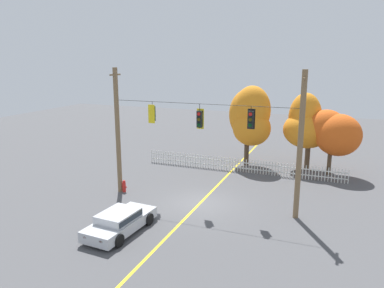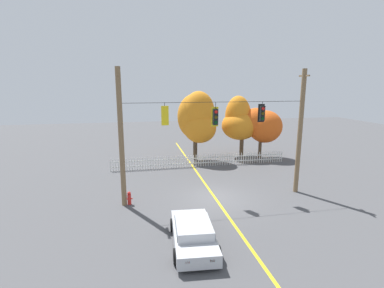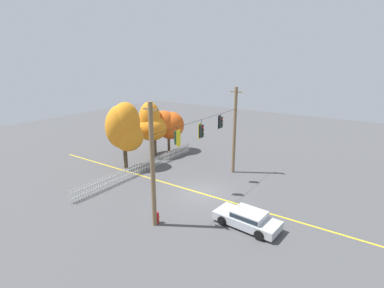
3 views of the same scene
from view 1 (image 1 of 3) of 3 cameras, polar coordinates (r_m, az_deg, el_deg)
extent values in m
plane|color=#4C4C4F|center=(23.15, 1.25, -9.10)|extent=(80.00, 80.00, 0.00)
cube|color=gold|center=(23.15, 1.25, -9.09)|extent=(0.16, 36.00, 0.01)
cylinder|color=brown|center=(24.47, -11.37, 1.87)|extent=(0.30, 0.30, 8.18)
cylinder|color=brown|center=(20.72, 16.30, -0.40)|extent=(0.30, 0.30, 8.18)
cube|color=brown|center=(24.05, -11.76, 10.41)|extent=(0.10, 1.10, 0.10)
cube|color=brown|center=(20.22, 16.97, 9.68)|extent=(0.10, 1.10, 0.10)
cylinder|color=black|center=(21.60, 1.33, 6.20)|extent=(11.23, 0.02, 0.02)
cylinder|color=black|center=(22.89, -6.14, 6.16)|extent=(0.03, 0.03, 0.28)
cube|color=yellow|center=(22.85, -6.26, 4.63)|extent=(0.43, 0.02, 1.14)
cube|color=black|center=(22.97, -6.11, 4.67)|extent=(0.30, 0.24, 0.92)
cylinder|color=red|center=(23.04, -5.97, 5.47)|extent=(0.20, 0.03, 0.20)
cube|color=black|center=(23.07, -5.93, 5.77)|extent=(0.22, 0.12, 0.06)
cylinder|color=#463B09|center=(23.09, -5.95, 4.72)|extent=(0.20, 0.03, 0.20)
cube|color=black|center=(23.11, -5.91, 5.02)|extent=(0.22, 0.12, 0.06)
cylinder|color=#073513|center=(23.13, -5.93, 3.97)|extent=(0.20, 0.03, 0.20)
cube|color=black|center=(23.15, -5.89, 4.26)|extent=(0.22, 0.12, 0.06)
cylinder|color=black|center=(21.64, 1.18, 5.67)|extent=(0.03, 0.03, 0.41)
cube|color=yellow|center=(21.86, 1.29, 3.91)|extent=(0.43, 0.02, 1.21)
cube|color=black|center=(21.74, 1.17, 3.86)|extent=(0.30, 0.24, 0.97)
cylinder|color=red|center=(21.57, 1.05, 4.66)|extent=(0.20, 0.03, 0.20)
cube|color=black|center=(21.51, 1.01, 4.94)|extent=(0.22, 0.12, 0.06)
cylinder|color=#463B09|center=(21.62, 1.05, 3.80)|extent=(0.20, 0.03, 0.20)
cube|color=black|center=(21.56, 1.01, 4.09)|extent=(0.22, 0.12, 0.06)
cylinder|color=#073513|center=(21.67, 1.05, 2.96)|extent=(0.20, 0.03, 0.20)
cube|color=black|center=(21.61, 1.00, 3.24)|extent=(0.22, 0.12, 0.06)
cylinder|color=black|center=(20.78, 9.10, 5.40)|extent=(0.03, 0.03, 0.27)
cube|color=black|center=(21.00, 9.12, 3.83)|extent=(0.43, 0.02, 1.15)
cube|color=black|center=(20.87, 9.04, 3.78)|extent=(0.30, 0.24, 0.92)
cylinder|color=red|center=(20.69, 8.99, 4.57)|extent=(0.20, 0.03, 0.20)
cube|color=black|center=(20.63, 8.97, 4.86)|extent=(0.22, 0.12, 0.06)
cylinder|color=#463B09|center=(20.74, 8.96, 3.72)|extent=(0.20, 0.03, 0.20)
cube|color=black|center=(20.68, 8.94, 4.02)|extent=(0.22, 0.12, 0.06)
cylinder|color=#073513|center=(20.79, 8.93, 2.89)|extent=(0.20, 0.03, 0.20)
cube|color=black|center=(20.73, 8.91, 3.18)|extent=(0.22, 0.12, 0.06)
cube|color=silver|center=(32.03, -6.22, -1.85)|extent=(0.06, 0.04, 1.07)
cube|color=silver|center=(31.93, -5.86, -1.89)|extent=(0.06, 0.04, 1.07)
cube|color=silver|center=(31.83, -5.50, -1.93)|extent=(0.06, 0.04, 1.07)
cube|color=silver|center=(31.73, -5.14, -1.97)|extent=(0.06, 0.04, 1.07)
cube|color=silver|center=(31.64, -4.78, -2.01)|extent=(0.06, 0.04, 1.07)
cube|color=silver|center=(31.54, -4.42, -2.05)|extent=(0.06, 0.04, 1.07)
cube|color=silver|center=(31.45, -4.05, -2.09)|extent=(0.06, 0.04, 1.07)
cube|color=silver|center=(31.35, -3.68, -2.13)|extent=(0.06, 0.04, 1.07)
cube|color=silver|center=(31.26, -3.31, -2.17)|extent=(0.06, 0.04, 1.07)
cube|color=silver|center=(31.17, -2.93, -2.21)|extent=(0.06, 0.04, 1.07)
cube|color=silver|center=(31.08, -2.56, -2.25)|extent=(0.06, 0.04, 1.07)
cube|color=silver|center=(30.99, -2.18, -2.29)|extent=(0.06, 0.04, 1.07)
cube|color=silver|center=(30.91, -1.80, -2.33)|extent=(0.06, 0.04, 1.07)
cube|color=silver|center=(30.82, -1.42, -2.37)|extent=(0.06, 0.04, 1.07)
cube|color=silver|center=(30.74, -1.03, -2.41)|extent=(0.06, 0.04, 1.07)
cube|color=silver|center=(30.66, -0.64, -2.45)|extent=(0.06, 0.04, 1.07)
cube|color=silver|center=(30.58, -0.25, -2.50)|extent=(0.06, 0.04, 1.07)
cube|color=silver|center=(30.50, 0.14, -2.54)|extent=(0.06, 0.04, 1.07)
cube|color=silver|center=(30.42, 0.53, -2.58)|extent=(0.06, 0.04, 1.07)
cube|color=silver|center=(30.34, 0.92, -2.62)|extent=(0.06, 0.04, 1.07)
cube|color=silver|center=(30.27, 1.32, -2.66)|extent=(0.06, 0.04, 1.07)
cube|color=silver|center=(30.19, 1.72, -2.70)|extent=(0.06, 0.04, 1.07)
cube|color=silver|center=(30.12, 2.12, -2.74)|extent=(0.06, 0.04, 1.07)
cube|color=silver|center=(30.05, 2.52, -2.79)|extent=(0.06, 0.04, 1.07)
cube|color=silver|center=(29.98, 2.93, -2.83)|extent=(0.06, 0.04, 1.07)
cube|color=silver|center=(29.92, 3.34, -2.87)|extent=(0.06, 0.04, 1.07)
cube|color=silver|center=(29.85, 3.74, -2.91)|extent=(0.06, 0.04, 1.07)
cube|color=silver|center=(29.79, 4.15, -2.95)|extent=(0.06, 0.04, 1.07)
cube|color=silver|center=(29.72, 4.57, -3.00)|extent=(0.06, 0.04, 1.07)
cube|color=silver|center=(29.66, 4.98, -3.04)|extent=(0.06, 0.04, 1.07)
cube|color=silver|center=(29.60, 5.40, -3.08)|extent=(0.06, 0.04, 1.07)
cube|color=silver|center=(29.54, 5.81, -3.12)|extent=(0.06, 0.04, 1.07)
cube|color=silver|center=(29.49, 6.23, -3.16)|extent=(0.06, 0.04, 1.07)
cube|color=silver|center=(29.43, 6.65, -3.21)|extent=(0.06, 0.04, 1.07)
cube|color=silver|center=(29.38, 7.08, -3.25)|extent=(0.06, 0.04, 1.07)
cube|color=silver|center=(29.33, 7.50, -3.29)|extent=(0.06, 0.04, 1.07)
cube|color=silver|center=(29.28, 7.92, -3.33)|extent=(0.06, 0.04, 1.07)
cube|color=silver|center=(29.23, 8.35, -3.37)|extent=(0.06, 0.04, 1.07)
cube|color=silver|center=(29.18, 8.78, -3.42)|extent=(0.06, 0.04, 1.07)
cube|color=silver|center=(29.14, 9.21, -3.46)|extent=(0.06, 0.04, 1.07)
cube|color=silver|center=(29.09, 9.64, -3.50)|extent=(0.06, 0.04, 1.07)
cube|color=silver|center=(29.05, 10.07, -3.54)|extent=(0.06, 0.04, 1.07)
cube|color=silver|center=(29.01, 10.51, -3.58)|extent=(0.06, 0.04, 1.07)
cube|color=silver|center=(28.97, 10.94, -3.62)|extent=(0.06, 0.04, 1.07)
cube|color=silver|center=(28.93, 11.38, -3.66)|extent=(0.06, 0.04, 1.07)
cube|color=silver|center=(28.90, 11.81, -3.71)|extent=(0.06, 0.04, 1.07)
cube|color=silver|center=(28.87, 12.25, -3.75)|extent=(0.06, 0.04, 1.07)
cube|color=silver|center=(28.83, 12.69, -3.79)|extent=(0.06, 0.04, 1.07)
cube|color=silver|center=(28.80, 13.13, -3.83)|extent=(0.06, 0.04, 1.07)
cube|color=silver|center=(28.78, 13.57, -3.87)|extent=(0.06, 0.04, 1.07)
cube|color=silver|center=(28.75, 14.01, -3.91)|extent=(0.06, 0.04, 1.07)
cube|color=silver|center=(28.72, 14.46, -3.95)|extent=(0.06, 0.04, 1.07)
cube|color=silver|center=(28.70, 14.90, -3.99)|extent=(0.06, 0.04, 1.07)
cube|color=silver|center=(28.68, 15.34, -4.03)|extent=(0.06, 0.04, 1.07)
cube|color=silver|center=(28.66, 15.79, -4.07)|extent=(0.06, 0.04, 1.07)
cube|color=silver|center=(28.64, 16.23, -4.11)|extent=(0.06, 0.04, 1.07)
cube|color=silver|center=(28.62, 16.68, -4.15)|extent=(0.06, 0.04, 1.07)
cube|color=silver|center=(28.61, 17.13, -4.19)|extent=(0.06, 0.04, 1.07)
cube|color=silver|center=(28.60, 17.57, -4.23)|extent=(0.06, 0.04, 1.07)
cube|color=silver|center=(28.59, 18.02, -4.27)|extent=(0.06, 0.04, 1.07)
cube|color=silver|center=(28.58, 18.47, -4.31)|extent=(0.06, 0.04, 1.07)
cube|color=silver|center=(28.57, 18.92, -4.34)|extent=(0.06, 0.04, 1.07)
cube|color=silver|center=(28.56, 19.37, -4.38)|extent=(0.06, 0.04, 1.07)
cube|color=silver|center=(28.56, 19.82, -4.42)|extent=(0.06, 0.04, 1.07)
cube|color=silver|center=(28.56, 20.26, -4.46)|extent=(0.06, 0.04, 1.07)
cube|color=silver|center=(28.56, 20.71, -4.49)|extent=(0.06, 0.04, 1.07)
cube|color=silver|center=(28.56, 21.16, -4.53)|extent=(0.06, 0.04, 1.07)
cube|color=silver|center=(28.56, 21.61, -4.57)|extent=(0.06, 0.04, 1.07)
cube|color=silver|center=(28.57, 22.06, -4.60)|extent=(0.06, 0.04, 1.07)
cube|color=silver|center=(28.57, 22.51, -4.64)|extent=(0.06, 0.04, 1.07)
cube|color=silver|center=(28.58, 22.96, -4.68)|extent=(0.06, 0.04, 1.07)
cube|color=silver|center=(29.42, 7.50, -3.67)|extent=(15.67, 0.03, 0.08)
cube|color=silver|center=(29.29, 7.53, -2.83)|extent=(15.67, 0.03, 0.08)
cylinder|color=#473828|center=(31.22, 8.40, -0.97)|extent=(0.39, 0.39, 2.49)
ellipsoid|color=orange|center=(30.50, 9.17, 2.42)|extent=(3.10, 2.70, 2.87)
ellipsoid|color=orange|center=(30.97, 8.73, 4.52)|extent=(3.28, 2.66, 4.28)
ellipsoid|color=orange|center=(30.53, 9.22, 5.13)|extent=(3.03, 2.53, 4.00)
cylinder|color=brown|center=(30.91, 17.36, -1.56)|extent=(0.39, 0.39, 2.50)
ellipsoid|color=orange|center=(30.62, 17.25, 2.06)|extent=(3.66, 3.34, 2.87)
ellipsoid|color=orange|center=(30.59, 17.00, 3.83)|extent=(2.57, 2.27, 4.00)
cylinder|color=brown|center=(30.19, 20.40, -2.35)|extent=(0.31, 0.31, 2.28)
ellipsoid|color=#DB5619|center=(29.79, 21.58, 1.30)|extent=(3.39, 2.95, 3.19)
ellipsoid|color=#DB5619|center=(30.07, 19.99, 2.28)|extent=(2.92, 2.49, 2.88)
cube|color=#B7BABF|center=(19.78, -10.94, -11.93)|extent=(2.10, 4.41, 0.55)
cube|color=#B7BABF|center=(19.47, -11.27, -10.79)|extent=(1.71, 2.17, 0.42)
cube|color=#232D38|center=(19.47, -11.27, -10.79)|extent=(1.74, 2.09, 0.27)
cylinder|color=black|center=(21.29, -10.71, -10.44)|extent=(0.23, 0.65, 0.64)
cylinder|color=black|center=(20.36, -6.61, -11.43)|extent=(0.23, 0.65, 0.64)
cylinder|color=black|center=(19.43, -15.48, -13.08)|extent=(0.23, 0.65, 0.64)
cylinder|color=black|center=(18.40, -11.18, -14.39)|extent=(0.23, 0.65, 0.64)
cube|color=white|center=(21.58, -8.61, -9.37)|extent=(0.20, 0.06, 0.10)
cube|color=white|center=(21.07, -6.38, -9.86)|extent=(0.20, 0.06, 0.10)
cube|color=red|center=(18.56, -16.22, -13.63)|extent=(0.20, 0.06, 0.10)
cube|color=red|center=(17.98, -13.83, -14.40)|extent=(0.20, 0.06, 0.10)
cylinder|color=red|center=(25.30, -10.40, -6.56)|extent=(0.22, 0.22, 0.65)
sphere|color=red|center=(25.18, -10.43, -5.72)|extent=(0.20, 0.20, 0.20)
cylinder|color=red|center=(25.37, -10.69, -6.44)|extent=(0.08, 0.08, 0.08)
cylinder|color=red|center=(25.22, -10.11, -6.54)|extent=(0.08, 0.08, 0.08)
camera|label=2|loc=(12.77, -52.38, 1.03)|focal=26.63mm
camera|label=3|loc=(27.35, -52.11, 12.13)|focal=27.51mm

